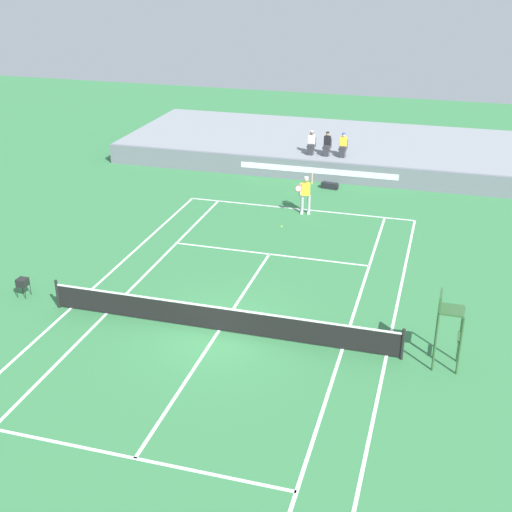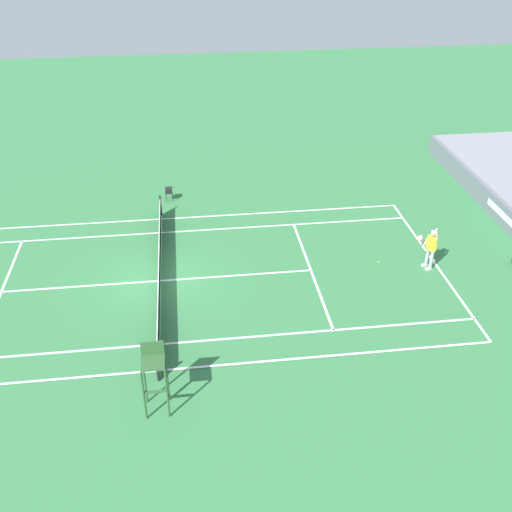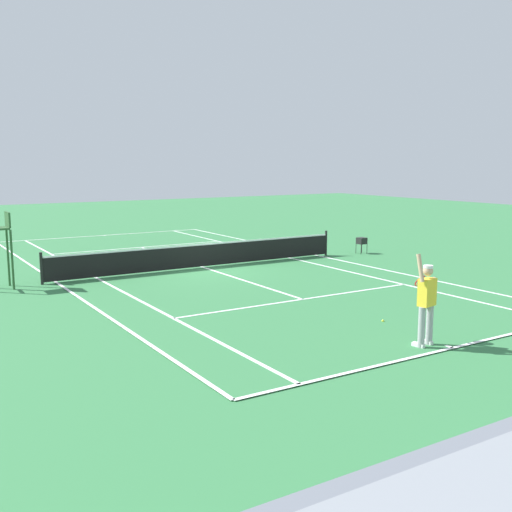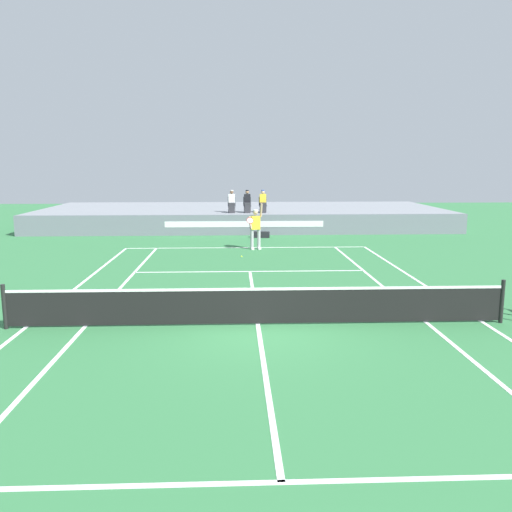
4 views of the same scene
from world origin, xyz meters
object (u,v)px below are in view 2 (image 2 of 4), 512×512
tennis_ball (379,262)px  ball_hopper (169,190)px  tennis_player (431,248)px  umpire_chair (154,370)px

tennis_ball → ball_hopper: 11.68m
tennis_player → tennis_ball: 2.29m
tennis_player → tennis_ball: size_ratio=30.63×
tennis_player → umpire_chair: umpire_chair is taller
tennis_player → ball_hopper: bearing=-126.0°
umpire_chair → ball_hopper: 14.82m
umpire_chair → ball_hopper: bearing=178.4°
umpire_chair → ball_hopper: size_ratio=3.49×
tennis_player → ball_hopper: 13.64m
tennis_ball → ball_hopper: bearing=-129.1°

